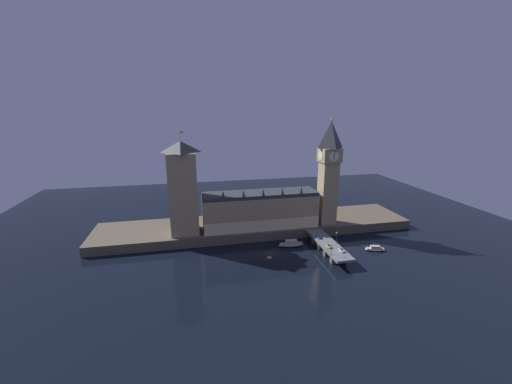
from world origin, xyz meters
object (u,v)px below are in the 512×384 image
Objects in this scene: victoria_tower at (183,188)px; street_lamp_far at (311,229)px; car_southbound_lead at (341,250)px; pedestrian_near_rail at (327,249)px; car_northbound_trail at (329,246)px; clock_tower at (329,170)px; street_lamp_mid at (337,236)px; street_lamp_near at (331,247)px; boat_downstream at (375,249)px; pedestrian_mid_walk at (338,243)px; boat_upstream at (291,244)px; car_northbound_lead at (319,237)px.

street_lamp_far is (79.58, -20.52, -26.58)m from victoria_tower.
pedestrian_near_rail is at bearing 152.93° from car_southbound_lead.
car_northbound_trail is (82.36, -40.94, -29.62)m from victoria_tower.
clock_tower is 42.82m from street_lamp_far.
street_lamp_mid is (9.93, 8.58, 3.43)m from pedestrian_near_rail.
boat_downstream is (34.35, 10.20, -9.00)m from street_lamp_near.
street_lamp_mid is (10.33, 14.72, -0.10)m from street_lamp_near.
street_lamp_far reaches higher than boat_downstream.
pedestrian_near_rail is at bearing -147.46° from pedestrian_mid_walk.
boat_upstream is at bearing 134.09° from car_northbound_trail.
boat_upstream is (-14.40, 26.75, -8.54)m from street_lamp_near.
street_lamp_near is 0.55× the size of boat_downstream.
pedestrian_near_rail reaches higher than car_southbound_lead.
pedestrian_near_rail is (-7.15, 3.65, 0.12)m from car_southbound_lead.
street_lamp_near is at bearing -129.09° from pedestrian_mid_walk.
boat_upstream is (-14.80, 20.61, -5.01)m from pedestrian_near_rail.
street_lamp_mid is (89.91, -35.24, -26.05)m from victoria_tower.
car_northbound_trail is at bearing -90.00° from car_northbound_lead.
car_northbound_lead is 14.56m from car_northbound_trail.
street_lamp_mid is at bearing -21.40° from victoria_tower.
car_northbound_trail is 25.17m from boat_upstream.
street_lamp_mid is at bearing 37.08° from car_northbound_trail.
car_southbound_lead is 28.40m from boat_downstream.
victoria_tower reaches higher than street_lamp_mid.
car_northbound_lead reaches higher than boat_upstream.
street_lamp_far is at bearing 150.74° from boat_downstream.
car_northbound_lead is 0.67× the size of street_lamp_near.
boat_upstream is (-21.95, 24.26, -4.90)m from car_southbound_lead.
street_lamp_near is (-9.93, -12.22, 3.47)m from pedestrian_mid_walk.
car_northbound_lead is 0.78× the size of street_lamp_far.
pedestrian_mid_walk is at bearing -30.85° from boat_upstream.
victoria_tower is 14.02× the size of car_northbound_lead.
pedestrian_mid_walk is 20.08m from street_lamp_far.
street_lamp_near is 1.02× the size of street_lamp_mid.
street_lamp_mid is at bearing 54.94° from street_lamp_near.
street_lamp_far reaches higher than car_northbound_lead.
car_northbound_trail reaches higher than boat_upstream.
boat_upstream reaches higher than boat_downstream.
clock_tower reaches higher than victoria_tower.
street_lamp_mid is at bearing 80.90° from pedestrian_mid_walk.
car_southbound_lead is at bearing -102.82° from street_lamp_mid.
victoria_tower is 96.63m from car_northbound_trail.
pedestrian_mid_walk reaches higher than car_northbound_trail.
clock_tower is 59.15m from car_southbound_lead.
clock_tower is at bearing 68.34° from car_northbound_trail.
boat_downstream is (24.02, -4.52, -8.90)m from street_lamp_mid.
street_lamp_far is (-7.55, 26.95, 3.02)m from car_southbound_lead.
victoria_tower is 86.37m from street_lamp_far.
pedestrian_mid_walk is 16.13m from street_lamp_near.
street_lamp_far is at bearing 105.64° from car_southbound_lead.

